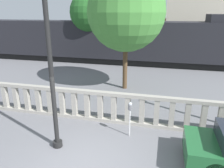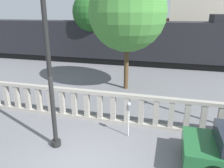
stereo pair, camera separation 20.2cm
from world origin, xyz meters
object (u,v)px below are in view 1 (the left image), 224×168
at_px(tree_right, 126,13).
at_px(tree_left, 91,13).
at_px(lamppost, 48,38).
at_px(parking_meter, 130,109).
at_px(train_far, 176,32).
at_px(train_near, 81,40).

bearing_deg(tree_right, tree_left, 124.11).
height_order(lamppost, parking_meter, lamppost).
relative_size(train_far, tree_left, 3.42).
xyz_separation_m(train_near, tree_left, (1.20, -0.61, 2.42)).
bearing_deg(lamppost, train_far, 79.86).
height_order(lamppost, train_far, lamppost).
relative_size(lamppost, train_far, 0.32).
bearing_deg(lamppost, tree_right, 80.45).
distance_m(tree_left, tree_right, 7.55).
bearing_deg(train_far, lamppost, -100.14).
distance_m(train_near, tree_right, 9.08).
bearing_deg(tree_right, lamppost, -99.55).
bearing_deg(parking_meter, tree_right, 102.78).
height_order(parking_meter, train_far, train_far).
xyz_separation_m(lamppost, tree_right, (1.09, 6.48, 0.70)).
xyz_separation_m(parking_meter, tree_right, (-1.18, 5.22, 3.29)).
bearing_deg(train_far, train_near, -127.52).
bearing_deg(lamppost, train_near, 108.02).
distance_m(lamppost, parking_meter, 3.67).
distance_m(lamppost, tree_right, 6.61).
relative_size(parking_meter, tree_left, 0.22).
relative_size(parking_meter, train_near, 0.05).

